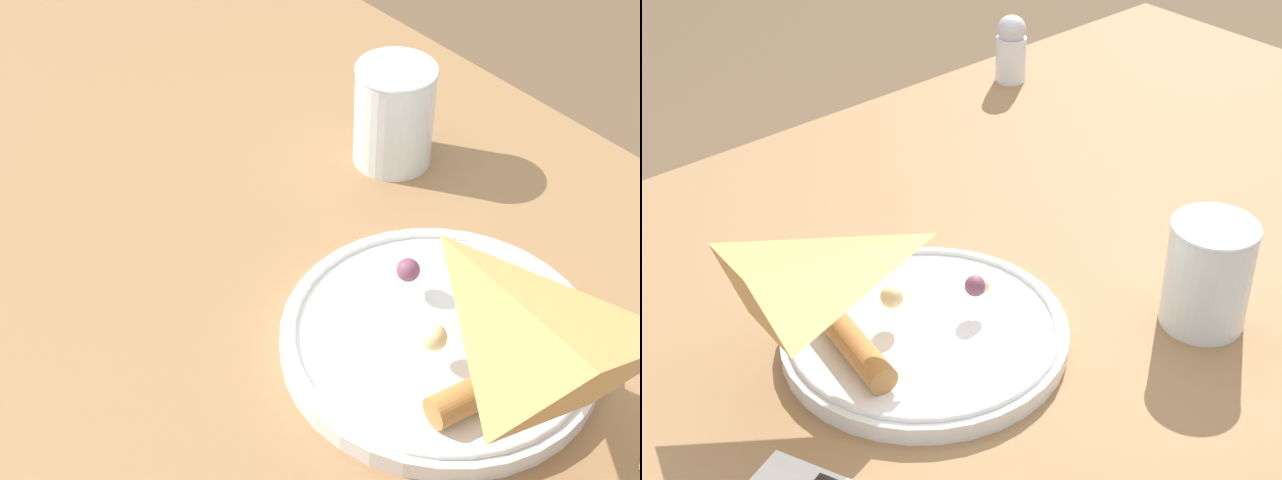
# 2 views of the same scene
# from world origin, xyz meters

# --- Properties ---
(dining_table) EXTENTS (1.21, 0.73, 0.75)m
(dining_table) POSITION_xyz_m (0.00, 0.00, 0.64)
(dining_table) COLOR olive
(dining_table) RESTS_ON ground_plane
(plate_pizza) EXTENTS (0.24, 0.24, 0.05)m
(plate_pizza) POSITION_xyz_m (0.17, 0.05, 0.77)
(plate_pizza) COLOR white
(plate_pizza) RESTS_ON dining_table
(milk_glass) EXTENTS (0.07, 0.07, 0.10)m
(milk_glass) POSITION_xyz_m (-0.03, 0.18, 0.80)
(milk_glass) COLOR white
(milk_glass) RESTS_ON dining_table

